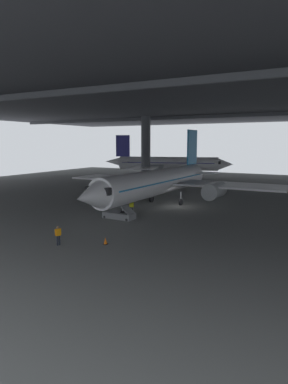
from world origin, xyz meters
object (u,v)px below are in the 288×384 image
(airplane_main, at_px, (160,182))
(traffic_cone_orange, at_px, (105,241))
(crew_worker_by_stairs, at_px, (132,206))
(airplane_distant, at_px, (166,164))
(crew_worker_near_nose, at_px, (58,234))
(boarding_stairs, at_px, (118,212))

(airplane_main, relative_size, traffic_cone_orange, 54.65)
(crew_worker_by_stairs, relative_size, airplane_distant, 0.05)
(crew_worker_near_nose, height_order, airplane_distant, airplane_distant)
(airplane_main, distance_m, crew_worker_near_nose, 20.12)
(crew_worker_by_stairs, xyz_separation_m, airplane_distant, (-15.46, 43.81, 2.30))
(boarding_stairs, bearing_deg, airplane_distant, 108.26)
(crew_worker_near_nose, relative_size, crew_worker_by_stairs, 0.98)
(airplane_distant, distance_m, traffic_cone_orange, 58.75)
(airplane_main, xyz_separation_m, crew_worker_by_stairs, (-0.66, -6.42, -2.31))
(airplane_main, height_order, traffic_cone_orange, airplane_main)
(crew_worker_by_stairs, bearing_deg, airplane_main, 84.12)
(crew_worker_near_nose, height_order, traffic_cone_orange, crew_worker_near_nose)
(airplane_distant, bearing_deg, crew_worker_by_stairs, -70.56)
(airplane_main, xyz_separation_m, crew_worker_near_nose, (0.22, -19.98, -2.33))
(boarding_stairs, bearing_deg, crew_worker_by_stairs, 87.50)
(crew_worker_near_nose, relative_size, traffic_cone_orange, 2.73)
(boarding_stairs, height_order, crew_worker_near_nose, boarding_stairs)
(boarding_stairs, relative_size, traffic_cone_orange, 7.41)
(crew_worker_by_stairs, bearing_deg, traffic_cone_orange, -70.17)
(crew_worker_by_stairs, distance_m, airplane_distant, 46.51)
(airplane_main, bearing_deg, crew_worker_near_nose, -89.36)
(airplane_main, height_order, airplane_distant, airplane_main)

